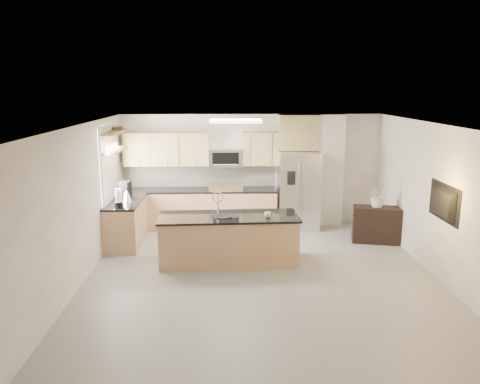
{
  "coord_description": "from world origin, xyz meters",
  "views": [
    {
      "loc": [
        -0.59,
        -7.55,
        3.19
      ],
      "look_at": [
        -0.32,
        1.3,
        1.21
      ],
      "focal_mm": 35.0,
      "sensor_mm": 36.0,
      "label": 1
    }
  ],
  "objects_px": {
    "microwave": "(226,158)",
    "kettle": "(127,195)",
    "range": "(226,208)",
    "platter": "(223,217)",
    "television": "(439,202)",
    "island": "(228,239)",
    "refrigerator": "(298,190)",
    "flower_vase": "(379,190)",
    "blender": "(119,199)",
    "bowl": "(118,127)",
    "credenza": "(376,225)",
    "coffee_maker": "(125,191)",
    "cup": "(268,215)"
  },
  "relations": [
    {
      "from": "platter",
      "to": "bowl",
      "type": "relative_size",
      "value": 0.81
    },
    {
      "from": "television",
      "to": "bowl",
      "type": "bearing_deg",
      "value": 66.14
    },
    {
      "from": "island",
      "to": "coffee_maker",
      "type": "height_order",
      "value": "island"
    },
    {
      "from": "flower_vase",
      "to": "island",
      "type": "bearing_deg",
      "value": -161.27
    },
    {
      "from": "flower_vase",
      "to": "credenza",
      "type": "bearing_deg",
      "value": -132.62
    },
    {
      "from": "range",
      "to": "flower_vase",
      "type": "height_order",
      "value": "flower_vase"
    },
    {
      "from": "microwave",
      "to": "coffee_maker",
      "type": "distance_m",
      "value": 2.39
    },
    {
      "from": "microwave",
      "to": "refrigerator",
      "type": "distance_m",
      "value": 1.82
    },
    {
      "from": "range",
      "to": "credenza",
      "type": "distance_m",
      "value": 3.35
    },
    {
      "from": "television",
      "to": "credenza",
      "type": "bearing_deg",
      "value": 10.38
    },
    {
      "from": "kettle",
      "to": "platter",
      "type": "bearing_deg",
      "value": -30.6
    },
    {
      "from": "cup",
      "to": "bowl",
      "type": "distance_m",
      "value": 3.76
    },
    {
      "from": "credenza",
      "to": "blender",
      "type": "height_order",
      "value": "blender"
    },
    {
      "from": "island",
      "to": "credenza",
      "type": "height_order",
      "value": "island"
    },
    {
      "from": "refrigerator",
      "to": "platter",
      "type": "xyz_separation_m",
      "value": [
        -1.71,
        -2.22,
        0.01
      ]
    },
    {
      "from": "microwave",
      "to": "flower_vase",
      "type": "bearing_deg",
      "value": -21.56
    },
    {
      "from": "kettle",
      "to": "blender",
      "type": "bearing_deg",
      "value": -95.47
    },
    {
      "from": "platter",
      "to": "flower_vase",
      "type": "relative_size",
      "value": 0.46
    },
    {
      "from": "platter",
      "to": "television",
      "type": "distance_m",
      "value": 3.69
    },
    {
      "from": "refrigerator",
      "to": "flower_vase",
      "type": "xyz_separation_m",
      "value": [
        1.5,
        -1.08,
        0.24
      ]
    },
    {
      "from": "coffee_maker",
      "to": "bowl",
      "type": "distance_m",
      "value": 1.34
    },
    {
      "from": "range",
      "to": "television",
      "type": "height_order",
      "value": "television"
    },
    {
      "from": "microwave",
      "to": "platter",
      "type": "relative_size",
      "value": 2.3
    },
    {
      "from": "island",
      "to": "kettle",
      "type": "bearing_deg",
      "value": 150.06
    },
    {
      "from": "microwave",
      "to": "kettle",
      "type": "relative_size",
      "value": 2.72
    },
    {
      "from": "refrigerator",
      "to": "platter",
      "type": "height_order",
      "value": "refrigerator"
    },
    {
      "from": "refrigerator",
      "to": "platter",
      "type": "relative_size",
      "value": 5.38
    },
    {
      "from": "platter",
      "to": "flower_vase",
      "type": "height_order",
      "value": "flower_vase"
    },
    {
      "from": "refrigerator",
      "to": "island",
      "type": "distance_m",
      "value": 2.72
    },
    {
      "from": "platter",
      "to": "bowl",
      "type": "xyz_separation_m",
      "value": [
        -2.2,
        1.69,
        1.49
      ]
    },
    {
      "from": "range",
      "to": "television",
      "type": "relative_size",
      "value": 1.06
    },
    {
      "from": "platter",
      "to": "kettle",
      "type": "relative_size",
      "value": 1.18
    },
    {
      "from": "television",
      "to": "kettle",
      "type": "bearing_deg",
      "value": 69.95
    },
    {
      "from": "cup",
      "to": "credenza",
      "type": "bearing_deg",
      "value": 25.78
    },
    {
      "from": "microwave",
      "to": "blender",
      "type": "bearing_deg",
      "value": -139.91
    },
    {
      "from": "coffee_maker",
      "to": "flower_vase",
      "type": "distance_m",
      "value": 5.26
    },
    {
      "from": "credenza",
      "to": "kettle",
      "type": "height_order",
      "value": "kettle"
    },
    {
      "from": "blender",
      "to": "cup",
      "type": "bearing_deg",
      "value": -13.4
    },
    {
      "from": "television",
      "to": "coffee_maker",
      "type": "bearing_deg",
      "value": 68.39
    },
    {
      "from": "blender",
      "to": "kettle",
      "type": "height_order",
      "value": "blender"
    },
    {
      "from": "microwave",
      "to": "island",
      "type": "xyz_separation_m",
      "value": [
        0.04,
        -2.31,
        -1.18
      ]
    },
    {
      "from": "platter",
      "to": "island",
      "type": "bearing_deg",
      "value": 40.61
    },
    {
      "from": "refrigerator",
      "to": "kettle",
      "type": "relative_size",
      "value": 6.37
    },
    {
      "from": "microwave",
      "to": "platter",
      "type": "height_order",
      "value": "microwave"
    },
    {
      "from": "cup",
      "to": "range",
      "type": "bearing_deg",
      "value": 108.28
    },
    {
      "from": "microwave",
      "to": "range",
      "type": "bearing_deg",
      "value": -90.0
    },
    {
      "from": "microwave",
      "to": "flower_vase",
      "type": "relative_size",
      "value": 1.05
    },
    {
      "from": "cup",
      "to": "island",
      "type": "bearing_deg",
      "value": 170.96
    },
    {
      "from": "cup",
      "to": "coffee_maker",
      "type": "relative_size",
      "value": 0.32
    },
    {
      "from": "bowl",
      "to": "coffee_maker",
      "type": "bearing_deg",
      "value": -64.67
    }
  ]
}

